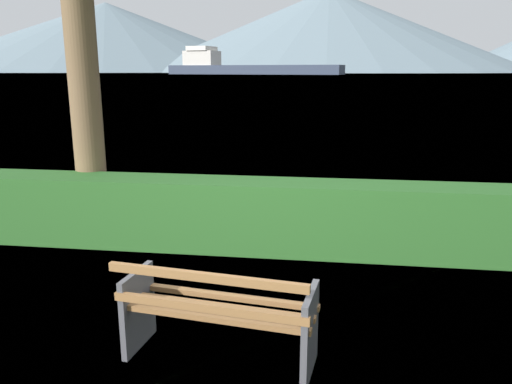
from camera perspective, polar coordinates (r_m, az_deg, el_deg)
ground_plane at (r=4.29m, az=-4.01°, el=-18.36°), size 1400.00×1400.00×0.00m
water_surface at (r=311.22m, az=8.03°, el=13.26°), size 620.00×620.00×0.00m
park_bench at (r=4.04m, az=-4.40°, el=-13.71°), size 1.60×0.77×0.87m
hedge_row at (r=6.41m, az=0.60°, el=-2.75°), size 13.61×0.64×0.91m
cargo_ship_large at (r=270.91m, az=-1.78°, el=14.19°), size 94.57×35.76×14.62m
distant_hills at (r=585.28m, az=8.01°, el=17.57°), size 976.21×444.76×88.56m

